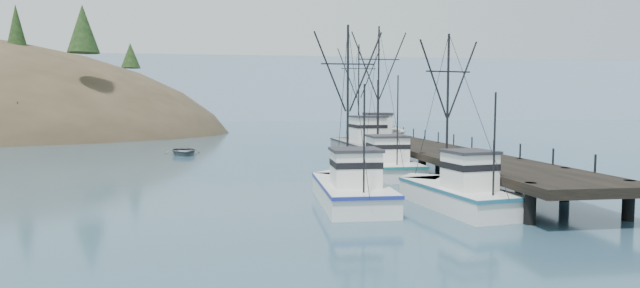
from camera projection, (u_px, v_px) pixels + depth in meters
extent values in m
plane|color=#28465A|center=(285.00, 213.00, 26.19)|extent=(400.00, 400.00, 0.00)
cube|color=black|center=(431.00, 150.00, 43.80)|extent=(6.00, 44.00, 0.50)
cylinder|color=black|center=(530.00, 203.00, 23.75)|extent=(0.56, 0.56, 2.00)
cylinder|color=black|center=(629.00, 201.00, 24.48)|extent=(0.56, 0.56, 2.00)
cylinder|color=black|center=(482.00, 187.00, 28.69)|extent=(0.56, 0.56, 2.00)
cylinder|color=black|center=(565.00, 185.00, 29.41)|extent=(0.56, 0.56, 2.00)
cylinder|color=black|center=(448.00, 175.00, 33.62)|extent=(0.56, 0.56, 2.00)
cylinder|color=black|center=(520.00, 173.00, 34.35)|extent=(0.56, 0.56, 2.00)
cylinder|color=black|center=(422.00, 166.00, 38.56)|extent=(0.56, 0.56, 2.00)
cylinder|color=black|center=(486.00, 165.00, 39.28)|extent=(0.56, 0.56, 2.00)
cylinder|color=black|center=(403.00, 159.00, 43.50)|extent=(0.56, 0.56, 2.00)
cylinder|color=black|center=(459.00, 158.00, 44.22)|extent=(0.56, 0.56, 2.00)
cylinder|color=black|center=(387.00, 153.00, 48.43)|extent=(0.56, 0.56, 2.00)
cylinder|color=black|center=(438.00, 153.00, 49.16)|extent=(0.56, 0.56, 2.00)
cylinder|color=black|center=(374.00, 149.00, 53.37)|extent=(0.56, 0.56, 2.00)
cylinder|color=black|center=(421.00, 148.00, 54.09)|extent=(0.56, 0.56, 2.00)
cylinder|color=black|center=(364.00, 145.00, 58.31)|extent=(0.56, 0.56, 2.00)
cylinder|color=black|center=(407.00, 145.00, 59.03)|extent=(0.56, 0.56, 2.00)
cylinder|color=black|center=(355.00, 142.00, 63.24)|extent=(0.56, 0.56, 2.00)
cylinder|color=black|center=(395.00, 142.00, 63.97)|extent=(0.56, 0.56, 2.00)
cube|color=beige|center=(11.00, 133.00, 76.09)|extent=(4.00, 5.00, 2.80)
cube|color=beige|center=(54.00, 131.00, 82.57)|extent=(4.00, 5.00, 2.80)
cube|color=#9EB2C6|center=(280.00, 120.00, 195.42)|extent=(360.00, 40.00, 26.00)
cube|color=silver|center=(155.00, 119.00, 203.27)|extent=(180.00, 25.00, 18.00)
cube|color=silver|center=(59.00, 136.00, 86.34)|extent=(1.00, 3.50, 0.90)
cylinder|color=black|center=(58.00, 120.00, 86.12)|extent=(0.08, 0.08, 6.00)
cube|color=silver|center=(19.00, 143.00, 71.82)|extent=(1.00, 3.50, 0.90)
cylinder|color=black|center=(18.00, 123.00, 71.60)|extent=(0.08, 0.08, 6.00)
cube|color=silver|center=(75.00, 140.00, 77.81)|extent=(1.00, 3.50, 0.90)
cylinder|color=black|center=(75.00, 121.00, 77.58)|extent=(0.08, 0.08, 6.00)
cube|color=silver|center=(12.00, 137.00, 83.73)|extent=(1.00, 3.50, 0.90)
cylinder|color=black|center=(11.00, 120.00, 83.50)|extent=(0.08, 0.08, 6.00)
cube|color=silver|center=(55.00, 139.00, 79.67)|extent=(1.00, 3.50, 0.90)
cylinder|color=black|center=(54.00, 121.00, 79.44)|extent=(0.08, 0.08, 6.00)
cube|color=silver|center=(73.00, 136.00, 86.27)|extent=(1.00, 3.50, 0.90)
cylinder|color=black|center=(72.00, 120.00, 86.04)|extent=(0.08, 0.08, 6.00)
cube|color=silver|center=(27.00, 138.00, 82.73)|extent=(1.00, 3.50, 0.90)
cylinder|color=black|center=(26.00, 120.00, 82.50)|extent=(0.08, 0.08, 6.00)
cube|color=silver|center=(458.00, 200.00, 27.46)|extent=(4.35, 8.35, 1.60)
cube|color=silver|center=(422.00, 189.00, 31.24)|extent=(3.07, 3.07, 1.60)
cube|color=#1C5773|center=(458.00, 188.00, 27.40)|extent=(4.44, 8.56, 0.18)
cube|color=silver|center=(469.00, 171.00, 26.35)|extent=(2.51, 2.56, 1.90)
cube|color=#26262B|center=(470.00, 152.00, 26.27)|extent=(2.72, 2.80, 0.16)
cylinder|color=black|center=(448.00, 109.00, 28.23)|extent=(0.14, 0.14, 8.42)
cylinder|color=black|center=(494.00, 144.00, 24.29)|extent=(0.10, 0.10, 5.05)
cube|color=silver|center=(351.00, 196.00, 28.70)|extent=(3.72, 8.88, 1.60)
cube|color=silver|center=(339.00, 184.00, 33.06)|extent=(3.55, 3.55, 1.60)
cube|color=navy|center=(352.00, 184.00, 28.64)|extent=(3.80, 9.11, 0.18)
cube|color=silver|center=(355.00, 168.00, 27.44)|extent=(2.53, 2.53, 1.90)
cube|color=#26262B|center=(355.00, 150.00, 27.36)|extent=(2.75, 2.76, 0.16)
cylinder|color=black|center=(348.00, 103.00, 29.62)|extent=(0.14, 0.14, 9.14)
cylinder|color=black|center=(364.00, 139.00, 25.07)|extent=(0.10, 0.10, 5.49)
cube|color=silver|center=(383.00, 169.00, 41.01)|extent=(3.99, 10.33, 1.60)
cube|color=silver|center=(368.00, 162.00, 46.10)|extent=(3.97, 3.97, 1.60)
cube|color=#186161|center=(383.00, 160.00, 40.95)|extent=(4.07, 10.59, 0.18)
cube|color=silver|center=(387.00, 149.00, 39.57)|extent=(2.78, 2.92, 1.90)
cube|color=#26262B|center=(387.00, 136.00, 39.49)|extent=(3.02, 3.18, 0.16)
cylinder|color=black|center=(378.00, 92.00, 42.09)|extent=(0.14, 0.14, 11.03)
cylinder|color=black|center=(398.00, 120.00, 36.77)|extent=(0.10, 0.10, 6.62)
cube|color=slate|center=(363.00, 151.00, 53.29)|extent=(5.05, 12.80, 2.20)
cube|color=slate|center=(348.00, 147.00, 59.44)|extent=(4.36, 4.36, 2.20)
cube|color=black|center=(363.00, 142.00, 53.21)|extent=(5.15, 13.12, 0.18)
cube|color=silver|center=(368.00, 130.00, 51.52)|extent=(3.24, 3.71, 2.60)
cube|color=#26262B|center=(368.00, 116.00, 51.42)|extent=(3.52, 4.05, 0.16)
cylinder|color=black|center=(359.00, 93.00, 54.69)|extent=(0.14, 0.14, 10.43)
cylinder|color=black|center=(377.00, 112.00, 48.23)|extent=(0.10, 0.10, 6.26)
cube|color=silver|center=(378.00, 126.00, 59.37)|extent=(2.80, 3.00, 2.50)
cube|color=#26262B|center=(378.00, 114.00, 59.27)|extent=(3.00, 3.20, 0.30)
imported|color=white|center=(382.00, 130.00, 59.57)|extent=(6.07, 4.25, 1.54)
imported|color=#545A5E|center=(184.00, 155.00, 57.37)|extent=(5.13, 6.40, 1.18)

